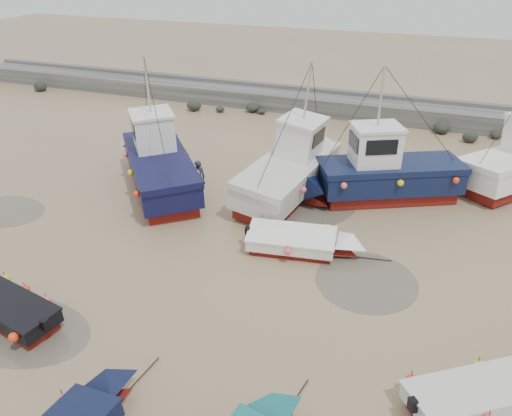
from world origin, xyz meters
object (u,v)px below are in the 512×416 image
at_px(cabin_boat_0, 158,160).
at_px(dinghy_3, 497,393).
at_px(dinghy_4, 4,304).
at_px(dinghy_5, 301,239).
at_px(person, 199,195).
at_px(cabin_boat_2, 378,173).
at_px(cabin_boat_1, 291,166).

bearing_deg(cabin_boat_0, dinghy_3, -69.84).
relative_size(dinghy_4, dinghy_5, 1.00).
distance_m(dinghy_3, person, 15.36).
xyz_separation_m(dinghy_4, cabin_boat_2, (9.87, 12.75, 0.80)).
height_order(cabin_boat_2, person, cabin_boat_2).
height_order(dinghy_5, cabin_boat_1, cabin_boat_1).
relative_size(dinghy_5, cabin_boat_1, 0.54).
bearing_deg(cabin_boat_0, cabin_boat_2, -27.49).
relative_size(dinghy_3, cabin_boat_1, 0.53).
distance_m(dinghy_4, person, 10.41).
height_order(dinghy_5, person, dinghy_5).
bearing_deg(cabin_boat_1, cabin_boat_0, -158.42).
bearing_deg(person, dinghy_5, 117.47).
xyz_separation_m(dinghy_5, person, (-5.96, 3.10, -0.55)).
bearing_deg(dinghy_5, cabin_boat_0, -121.33).
relative_size(cabin_boat_1, cabin_boat_2, 1.14).
bearing_deg(dinghy_3, dinghy_5, -163.87).
height_order(dinghy_4, person, dinghy_4).
distance_m(dinghy_4, cabin_boat_2, 16.14).
bearing_deg(dinghy_3, dinghy_4, -118.51).
xyz_separation_m(dinghy_3, dinghy_5, (-6.78, 5.46, 0.01)).
distance_m(dinghy_3, cabin_boat_2, 12.08).
relative_size(cabin_boat_0, cabin_boat_1, 0.87).
bearing_deg(cabin_boat_2, dinghy_4, 115.58).
relative_size(dinghy_5, cabin_boat_0, 0.62).
xyz_separation_m(dinghy_3, cabin_boat_1, (-8.76, 10.56, 0.79)).
bearing_deg(cabin_boat_2, dinghy_5, 133.42).
distance_m(cabin_boat_2, person, 8.49).
distance_m(dinghy_3, dinghy_5, 8.71).
height_order(cabin_boat_1, cabin_boat_2, same).
xyz_separation_m(dinghy_4, dinghy_5, (7.84, 7.13, -0.00)).
relative_size(dinghy_4, cabin_boat_2, 0.62).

